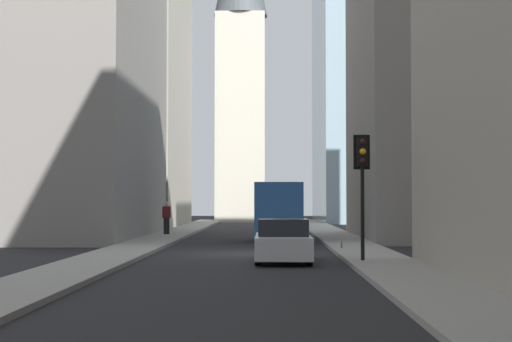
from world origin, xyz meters
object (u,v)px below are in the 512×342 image
at_px(traffic_light_foreground, 362,168).
at_px(pedestrian, 167,216).
at_px(delivery_truck, 278,211).
at_px(discarded_bottle, 342,245).
at_px(sedan_silver, 283,242).

xyz_separation_m(traffic_light_foreground, pedestrian, (18.28, 8.55, -1.93)).
height_order(delivery_truck, discarded_bottle, delivery_truck).
bearing_deg(delivery_truck, discarded_bottle, -163.48).
bearing_deg(traffic_light_foreground, discarded_bottle, 0.83).
bearing_deg(traffic_light_foreground, pedestrian, 25.07).
bearing_deg(sedan_silver, delivery_truck, -0.00).
height_order(sedan_silver, pedestrian, pedestrian).
bearing_deg(discarded_bottle, delivery_truck, 16.52).
bearing_deg(sedan_silver, discarded_bottle, -24.54).
bearing_deg(traffic_light_foreground, sedan_silver, 69.46).
bearing_deg(delivery_truck, traffic_light_foreground, -170.11).
bearing_deg(pedestrian, traffic_light_foreground, -154.93).
distance_m(sedan_silver, traffic_light_foreground, 3.56).
distance_m(traffic_light_foreground, discarded_bottle, 6.77).
bearing_deg(sedan_silver, pedestrian, 19.29).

